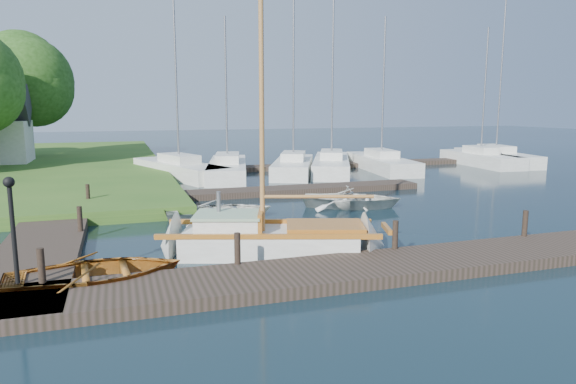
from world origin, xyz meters
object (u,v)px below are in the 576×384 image
object	(u,v)px
tender_a	(220,209)
marina_boat_4	(381,162)
mooring_post_5	(88,194)
marina_boat_3	(331,163)
mooring_post_4	(80,219)
mooring_post_2	(395,235)
mooring_post_0	(41,266)
marina_boat_2	(293,165)
marina_boat_0	(179,168)
tree_7	(26,80)
tender_c	(352,197)
marina_boat_1	(228,167)
marina_boat_6	(481,158)
mooring_post_1	(237,248)
marina_boat_7	(496,156)
dinghy	(96,269)
lamp_post	(12,216)
sailboat	(275,242)
tender_d	(350,196)
mooring_post_3	(525,223)

from	to	relation	value
tender_a	marina_boat_4	world-z (taller)	marina_boat_4
mooring_post_5	marina_boat_3	size ratio (longest dim) A/B	0.06
mooring_post_4	tender_a	distance (m)	5.05
mooring_post_2	tender_a	bearing A→B (deg)	119.41
mooring_post_5	marina_boat_4	bearing A→B (deg)	25.18
mooring_post_0	marina_boat_2	bearing A→B (deg)	56.29
mooring_post_5	tender_a	xyz separation A→B (m)	(4.80, -3.43, -0.28)
marina_boat_4	marina_boat_0	bearing A→B (deg)	94.89
mooring_post_4	tree_7	world-z (taller)	tree_7
marina_boat_2	tree_7	xyz separation A→B (m)	(-16.81, 12.59, 5.63)
tender_c	marina_boat_1	distance (m)	11.75
marina_boat_3	marina_boat_6	world-z (taller)	marina_boat_3
mooring_post_2	mooring_post_4	world-z (taller)	same
mooring_post_1	marina_boat_0	distance (m)	19.25
marina_boat_3	marina_boat_7	bearing A→B (deg)	-63.69
dinghy	marina_boat_3	bearing A→B (deg)	-41.93
mooring_post_4	marina_boat_2	bearing A→B (deg)	48.73
mooring_post_4	marina_boat_4	world-z (taller)	marina_boat_4
tender_a	marina_boat_2	world-z (taller)	marina_boat_2
lamp_post	tree_7	bearing A→B (deg)	97.34
mooring_post_5	marina_boat_0	size ratio (longest dim) A/B	0.07
marina_boat_1	marina_boat_6	bearing A→B (deg)	-76.41
sailboat	mooring_post_2	bearing A→B (deg)	-9.82
marina_boat_6	tree_7	world-z (taller)	tree_7
mooring_post_5	sailboat	bearing A→B (deg)	-56.89
tender_d	marina_boat_0	world-z (taller)	marina_boat_0
tree_7	marina_boat_6	bearing A→B (deg)	-21.35
marina_boat_1	marina_boat_2	bearing A→B (deg)	-79.60
mooring_post_0	marina_boat_3	world-z (taller)	marina_boat_3
mooring_post_2	tender_a	distance (m)	7.55
dinghy	tree_7	world-z (taller)	tree_7
marina_boat_1	tree_7	bearing A→B (deg)	58.82
mooring_post_4	mooring_post_5	xyz separation A→B (m)	(0.00, 5.00, 0.00)
mooring_post_3	mooring_post_0	bearing A→B (deg)	180.00
mooring_post_2	marina_boat_7	xyz separation A→B (m)	(19.78, 19.40, -0.12)
mooring_post_2	dinghy	xyz separation A→B (m)	(-7.87, 0.30, -0.28)
mooring_post_5	tender_c	world-z (taller)	mooring_post_5
mooring_post_3	marina_boat_0	xyz separation A→B (m)	(-8.26, 19.23, -0.13)
dinghy	marina_boat_3	size ratio (longest dim) A/B	0.32
marina_boat_3	dinghy	bearing A→B (deg)	166.75
mooring_post_0	mooring_post_5	world-z (taller)	same
marina_boat_0	tree_7	distance (m)	16.31
tender_a	tender_d	distance (m)	5.63
mooring_post_3	marina_boat_6	bearing A→B (deg)	54.47
sailboat	mooring_post_4	bearing A→B (deg)	166.15
tender_a	marina_boat_7	xyz separation A→B (m)	(23.48, 12.83, 0.16)
mooring_post_5	tender_a	bearing A→B (deg)	-35.57
tender_c	marina_boat_4	xyz separation A→B (m)	(7.50, 11.20, 0.13)
mooring_post_5	tender_c	bearing A→B (deg)	-14.14
sailboat	marina_boat_6	distance (m)	27.08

